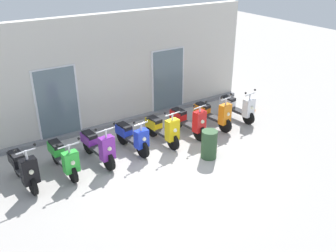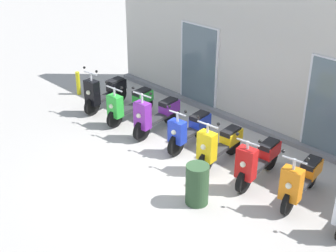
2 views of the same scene
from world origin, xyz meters
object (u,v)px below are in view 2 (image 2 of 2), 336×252
(scooter_red, at_px, (258,161))
(trash_bin, at_px, (197,184))
(scooter_green, at_px, (130,104))
(scooter_yellow, at_px, (219,144))
(scooter_black, at_px, (104,92))
(scooter_blue, at_px, (189,129))
(scooter_orange, at_px, (301,180))
(scooter_purple, at_px, (156,115))
(curb_bollard, at_px, (78,83))

(scooter_red, relative_size, trash_bin, 1.94)
(scooter_red, bearing_deg, scooter_green, -179.64)
(scooter_yellow, relative_size, scooter_red, 0.97)
(scooter_black, height_order, scooter_yellow, scooter_black)
(scooter_green, xyz_separation_m, scooter_yellow, (3.07, -0.03, 0.03))
(scooter_blue, xyz_separation_m, scooter_red, (1.99, -0.05, 0.02))
(scooter_orange, bearing_deg, scooter_green, -179.50)
(scooter_blue, distance_m, scooter_red, 1.99)
(scooter_purple, bearing_deg, scooter_green, -179.22)
(scooter_black, xyz_separation_m, scooter_blue, (3.09, 0.13, -0.05))
(scooter_red, distance_m, trash_bin, 1.51)
(scooter_blue, height_order, scooter_orange, scooter_orange)
(scooter_black, xyz_separation_m, scooter_purple, (2.01, 0.06, -0.02))
(scooter_blue, distance_m, trash_bin, 2.25)
(scooter_green, distance_m, scooter_yellow, 3.07)
(scooter_blue, bearing_deg, scooter_black, -177.65)
(scooter_purple, xyz_separation_m, scooter_blue, (1.08, 0.06, -0.03))
(curb_bollard, bearing_deg, scooter_blue, 0.62)
(scooter_blue, bearing_deg, scooter_orange, -0.60)
(scooter_red, bearing_deg, curb_bollard, 179.98)
(scooter_black, height_order, trash_bin, scooter_black)
(scooter_black, bearing_deg, scooter_purple, 1.83)
(scooter_black, bearing_deg, scooter_red, 0.86)
(scooter_yellow, height_order, trash_bin, scooter_yellow)
(scooter_yellow, bearing_deg, scooter_red, 3.13)
(scooter_black, distance_m, scooter_purple, 2.01)
(scooter_purple, relative_size, scooter_red, 1.03)
(scooter_black, height_order, scooter_green, scooter_black)
(scooter_purple, bearing_deg, scooter_blue, 3.30)
(scooter_green, xyz_separation_m, curb_bollard, (-2.40, 0.03, -0.12))
(scooter_green, relative_size, scooter_yellow, 1.03)
(scooter_blue, bearing_deg, curb_bollard, -179.38)
(scooter_red, height_order, scooter_orange, scooter_orange)
(scooter_purple, bearing_deg, scooter_orange, 0.43)
(scooter_black, distance_m, curb_bollard, 1.40)
(scooter_green, distance_m, trash_bin, 4.00)
(scooter_green, bearing_deg, scooter_purple, 0.78)
(scooter_black, distance_m, scooter_orange, 6.09)
(scooter_yellow, bearing_deg, scooter_blue, 174.01)
(scooter_blue, bearing_deg, scooter_purple, -176.70)
(scooter_purple, relative_size, scooter_orange, 1.03)
(scooter_purple, height_order, trash_bin, scooter_purple)
(scooter_black, relative_size, scooter_yellow, 0.98)
(scooter_black, bearing_deg, scooter_yellow, 0.31)
(scooter_black, distance_m, trash_bin, 4.94)
(scooter_red, bearing_deg, scooter_yellow, -176.87)
(scooter_yellow, distance_m, trash_bin, 1.56)
(scooter_red, height_order, curb_bollard, scooter_red)
(scooter_blue, xyz_separation_m, trash_bin, (1.65, -1.52, -0.04))
(scooter_purple, distance_m, trash_bin, 3.10)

